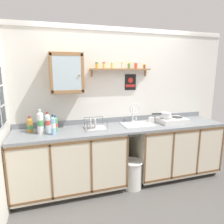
# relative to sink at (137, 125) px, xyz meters

# --- Properties ---
(floor) EXTENTS (6.30, 6.30, 0.00)m
(floor) POSITION_rel_sink_xyz_m (-0.23, -0.35, -0.93)
(floor) COLOR #565451
(floor) RESTS_ON ground
(back_wall) EXTENTS (3.90, 0.07, 2.45)m
(back_wall) POSITION_rel_sink_xyz_m (-0.23, 0.30, 0.31)
(back_wall) COLOR silver
(back_wall) RESTS_ON ground
(lower_cabinet_run) EXTENTS (1.59, 0.64, 0.91)m
(lower_cabinet_run) POSITION_rel_sink_xyz_m (-1.08, -0.04, -0.47)
(lower_cabinet_run) COLOR black
(lower_cabinet_run) RESTS_ON ground
(lower_cabinet_run_right) EXTENTS (1.44, 0.64, 0.91)m
(lower_cabinet_run_right) POSITION_rel_sink_xyz_m (0.69, -0.04, -0.47)
(lower_cabinet_run_right) COLOR black
(lower_cabinet_run_right) RESTS_ON ground
(countertop) EXTENTS (3.26, 0.67, 0.03)m
(countertop) POSITION_rel_sink_xyz_m (-0.23, -0.04, 0.00)
(countertop) COLOR gray
(countertop) RESTS_ON lower_cabinet_run
(backsplash) EXTENTS (3.26, 0.02, 0.08)m
(backsplash) POSITION_rel_sink_xyz_m (-0.23, 0.27, 0.06)
(backsplash) COLOR gray
(backsplash) RESTS_ON countertop
(sink) EXTENTS (0.49, 0.41, 0.47)m
(sink) POSITION_rel_sink_xyz_m (0.00, 0.00, 0.00)
(sink) COLOR silver
(sink) RESTS_ON countertop
(hot_plate_stove) EXTENTS (0.45, 0.33, 0.08)m
(hot_plate_stove) POSITION_rel_sink_xyz_m (0.60, -0.06, 0.06)
(hot_plate_stove) COLOR silver
(hot_plate_stove) RESTS_ON countertop
(saucepan) EXTENTS (0.32, 0.18, 0.09)m
(saucepan) POSITION_rel_sink_xyz_m (0.49, -0.03, 0.15)
(saucepan) COLOR silver
(saucepan) RESTS_ON hot_plate_stove
(bottle_water_clear_0) EXTENTS (0.08, 0.08, 0.29)m
(bottle_water_clear_0) POSITION_rel_sink_xyz_m (-1.35, -0.03, 0.15)
(bottle_water_clear_0) COLOR silver
(bottle_water_clear_0) RESTS_ON countertop
(bottle_opaque_white_1) EXTENTS (0.08, 0.08, 0.33)m
(bottle_opaque_white_1) POSITION_rel_sink_xyz_m (-1.45, -0.06, 0.17)
(bottle_opaque_white_1) COLOR white
(bottle_opaque_white_1) RESTS_ON countertop
(bottle_detergent_teal_2) EXTENTS (0.07, 0.07, 0.32)m
(bottle_detergent_teal_2) POSITION_rel_sink_xyz_m (-1.45, 0.05, 0.16)
(bottle_detergent_teal_2) COLOR teal
(bottle_detergent_teal_2) RESTS_ON countertop
(bottle_juice_amber_3) EXTENTS (0.08, 0.08, 0.23)m
(bottle_juice_amber_3) POSITION_rel_sink_xyz_m (-1.59, 0.07, 0.11)
(bottle_juice_amber_3) COLOR gold
(bottle_juice_amber_3) RESTS_ON countertop
(bottle_soda_green_4) EXTENTS (0.06, 0.06, 0.23)m
(bottle_soda_green_4) POSITION_rel_sink_xyz_m (-1.25, 0.01, 0.12)
(bottle_soda_green_4) COLOR #4CB266
(bottle_soda_green_4) RESTS_ON countertop
(bottle_water_blue_5) EXTENTS (0.07, 0.07, 0.27)m
(bottle_water_blue_5) POSITION_rel_sink_xyz_m (-1.28, -0.15, 0.14)
(bottle_water_blue_5) COLOR #8CB7E0
(bottle_water_blue_5) RESTS_ON countertop
(dish_rack) EXTENTS (0.31, 0.28, 0.16)m
(dish_rack) POSITION_rel_sink_xyz_m (-0.69, -0.03, 0.05)
(dish_rack) COLOR #B2B2B7
(dish_rack) RESTS_ON countertop
(mug) EXTENTS (0.12, 0.09, 0.09)m
(mug) POSITION_rel_sink_xyz_m (0.28, 0.05, 0.06)
(mug) COLOR white
(mug) RESTS_ON countertop
(wall_cabinet) EXTENTS (0.47, 0.31, 0.56)m
(wall_cabinet) POSITION_rel_sink_xyz_m (-1.06, 0.13, 0.82)
(wall_cabinet) COLOR #996B42
(spice_shelf) EXTENTS (0.97, 0.14, 0.23)m
(spice_shelf) POSITION_rel_sink_xyz_m (-0.21, 0.21, 0.89)
(spice_shelf) COLOR #996B42
(warning_sign) EXTENTS (0.19, 0.01, 0.26)m
(warning_sign) POSITION_rel_sink_xyz_m (-0.02, 0.27, 0.67)
(warning_sign) COLOR black
(trash_bin) EXTENTS (0.31, 0.31, 0.45)m
(trash_bin) POSITION_rel_sink_xyz_m (-0.16, -0.23, -0.69)
(trash_bin) COLOR silver
(trash_bin) RESTS_ON ground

